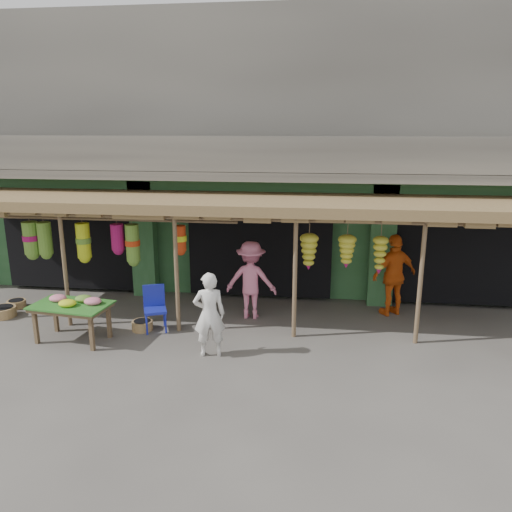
# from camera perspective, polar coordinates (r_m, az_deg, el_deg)

# --- Properties ---
(ground) EXTENTS (80.00, 80.00, 0.00)m
(ground) POSITION_cam_1_polar(r_m,az_deg,el_deg) (11.00, -0.88, -8.49)
(ground) COLOR #514C47
(ground) RESTS_ON ground
(building) EXTENTS (16.40, 6.80, 7.00)m
(building) POSITION_cam_1_polar(r_m,az_deg,el_deg) (14.98, 1.73, 11.02)
(building) COLOR gray
(building) RESTS_ON ground
(awning) EXTENTS (14.00, 2.70, 2.79)m
(awning) POSITION_cam_1_polar(r_m,az_deg,el_deg) (11.07, -1.07, 5.62)
(awning) COLOR brown
(awning) RESTS_ON ground
(flower_table) EXTENTS (1.66, 1.11, 0.93)m
(flower_table) POSITION_cam_1_polar(r_m,az_deg,el_deg) (10.92, -20.23, -5.38)
(flower_table) COLOR brown
(flower_table) RESTS_ON ground
(blue_chair) EXTENTS (0.61, 0.61, 0.98)m
(blue_chair) POSITION_cam_1_polar(r_m,az_deg,el_deg) (11.11, -11.51, -5.54)
(blue_chair) COLOR #1A23AA
(blue_chair) RESTS_ON ground
(basket_left) EXTENTS (0.53, 0.53, 0.18)m
(basket_left) POSITION_cam_1_polar(r_m,az_deg,el_deg) (13.62, -25.70, -4.95)
(basket_left) COLOR olive
(basket_left) RESTS_ON ground
(basket_mid) EXTENTS (0.71, 0.71, 0.23)m
(basket_mid) POSITION_cam_1_polar(r_m,az_deg,el_deg) (13.11, -26.97, -5.73)
(basket_mid) COLOR olive
(basket_mid) RESTS_ON ground
(basket_right) EXTENTS (0.59, 0.59, 0.21)m
(basket_right) POSITION_cam_1_polar(r_m,az_deg,el_deg) (11.27, -12.86, -7.74)
(basket_right) COLOR #926A44
(basket_right) RESTS_ON ground
(person_front) EXTENTS (0.69, 0.54, 1.67)m
(person_front) POSITION_cam_1_polar(r_m,az_deg,el_deg) (9.62, -5.36, -6.67)
(person_front) COLOR white
(person_front) RESTS_ON ground
(person_vendor) EXTENTS (1.22, 0.96, 1.93)m
(person_vendor) POSITION_cam_1_polar(r_m,az_deg,el_deg) (12.01, 15.51, -2.12)
(person_vendor) COLOR #E35B15
(person_vendor) RESTS_ON ground
(person_shopper) EXTENTS (1.20, 0.72, 1.81)m
(person_shopper) POSITION_cam_1_polar(r_m,az_deg,el_deg) (11.42, -0.57, -2.76)
(person_shopper) COLOR pink
(person_shopper) RESTS_ON ground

